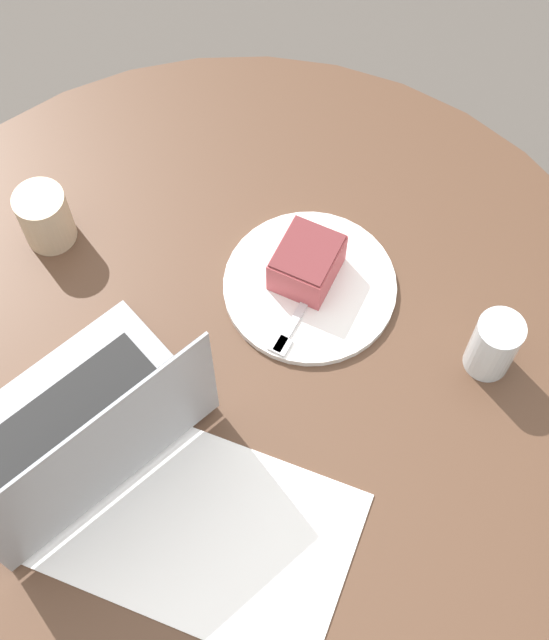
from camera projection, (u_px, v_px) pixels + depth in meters
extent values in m
plane|color=#4C4742|center=(250.00, 520.00, 1.89)|extent=(12.00, 12.00, 0.00)
cylinder|color=#4C3323|center=(250.00, 519.00, 1.88)|extent=(0.53, 0.53, 0.02)
cylinder|color=#4C3323|center=(245.00, 466.00, 1.57)|extent=(0.11, 0.11, 0.70)
cylinder|color=#4C3323|center=(238.00, 385.00, 1.24)|extent=(1.19, 1.19, 0.03)
cube|color=white|center=(194.00, 527.00, 1.13)|extent=(0.45, 0.35, 0.00)
cylinder|color=white|center=(310.00, 286.00, 1.29)|extent=(0.25, 0.25, 0.01)
cube|color=#B74C51|center=(307.00, 263.00, 1.27)|extent=(0.10, 0.11, 0.06)
cube|color=maroon|center=(308.00, 251.00, 1.24)|extent=(0.10, 0.11, 0.00)
cube|color=silver|center=(304.00, 304.00, 1.27)|extent=(0.04, 0.17, 0.00)
cube|color=silver|center=(280.00, 345.00, 1.24)|extent=(0.03, 0.03, 0.00)
cylinder|color=#C6AD89|center=(45.00, 217.00, 1.30)|extent=(0.08, 0.08, 0.10)
cylinder|color=silver|center=(494.00, 345.00, 1.20)|extent=(0.06, 0.06, 0.11)
cube|color=gray|center=(71.00, 426.00, 1.19)|extent=(0.27, 0.37, 0.02)
cube|color=black|center=(70.00, 424.00, 1.18)|extent=(0.17, 0.29, 0.00)
cube|color=gray|center=(105.00, 457.00, 1.05)|extent=(0.07, 0.33, 0.22)
cube|color=black|center=(103.00, 454.00, 1.05)|extent=(0.06, 0.31, 0.20)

